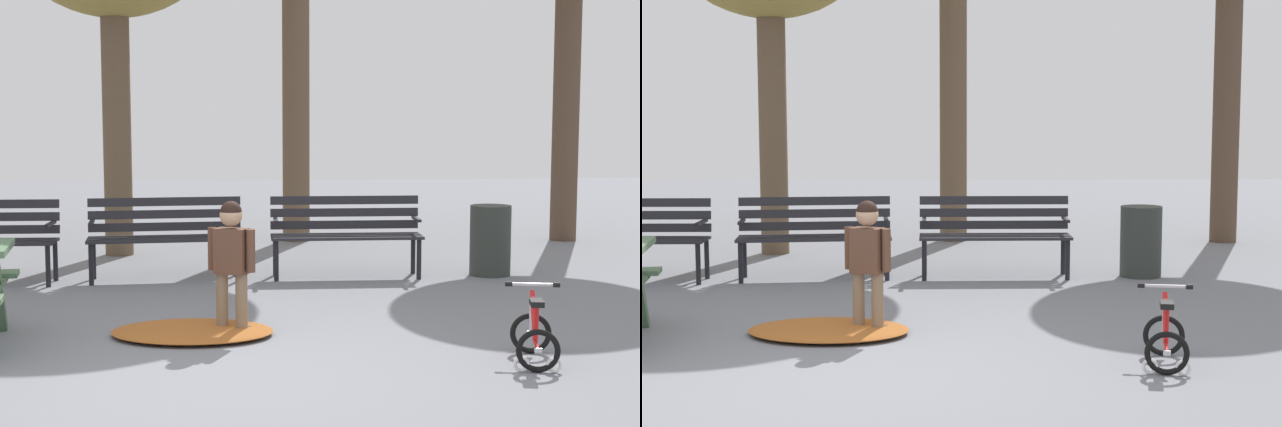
{
  "view_description": "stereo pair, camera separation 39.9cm",
  "coord_description": "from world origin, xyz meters",
  "views": [
    {
      "loc": [
        0.18,
        -6.34,
        1.78
      ],
      "look_at": [
        1.03,
        2.24,
        0.85
      ],
      "focal_mm": 54.29,
      "sensor_mm": 36.0,
      "label": 1
    },
    {
      "loc": [
        0.58,
        -6.37,
        1.78
      ],
      "look_at": [
        1.03,
        2.24,
        0.85
      ],
      "focal_mm": 54.29,
      "sensor_mm": 36.0,
      "label": 2
    }
  ],
  "objects": [
    {
      "name": "child_standing",
      "position": [
        0.22,
        1.24,
        0.63
      ],
      "size": [
        0.37,
        0.26,
        1.06
      ],
      "color": "#7F664C",
      "rests_on": "ground"
    },
    {
      "name": "trash_bin",
      "position": [
        3.02,
        3.75,
        0.38
      ],
      "size": [
        0.44,
        0.44,
        0.75
      ],
      "primitive_type": "cylinder",
      "color": "#2D332D",
      "rests_on": "ground"
    },
    {
      "name": "ground",
      "position": [
        0.0,
        0.0,
        0.0
      ],
      "size": [
        36.0,
        36.0,
        0.0
      ],
      "primitive_type": "plane",
      "color": "slate"
    },
    {
      "name": "park_bench_right",
      "position": [
        1.46,
        3.83,
        0.51
      ],
      "size": [
        1.61,
        0.49,
        0.85
      ],
      "color": "#232328",
      "rests_on": "ground"
    },
    {
      "name": "kids_bicycle",
      "position": [
        2.34,
        0.15,
        0.2
      ],
      "size": [
        0.46,
        0.61,
        0.54
      ],
      "color": "black",
      "rests_on": "ground"
    },
    {
      "name": "park_bench_left",
      "position": [
        -0.45,
        3.84,
        0.51
      ],
      "size": [
        1.63,
        0.56,
        0.85
      ],
      "color": "#232328",
      "rests_on": "ground"
    },
    {
      "name": "leaf_pile",
      "position": [
        -0.09,
        1.22,
        0.04
      ],
      "size": [
        1.37,
        1.03,
        0.07
      ],
      "primitive_type": "ellipsoid",
      "rotation": [
        0.0,
        0.0,
        3.03
      ],
      "color": "#9E5623",
      "rests_on": "ground"
    }
  ]
}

